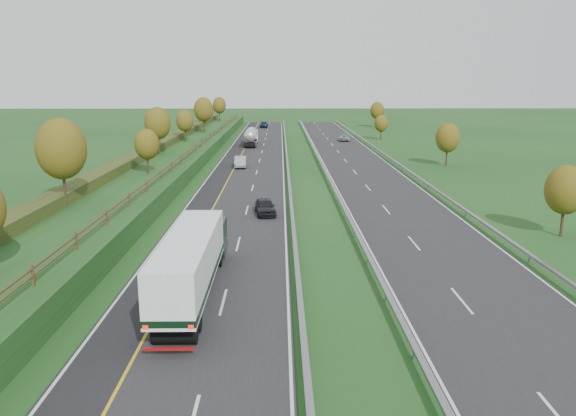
# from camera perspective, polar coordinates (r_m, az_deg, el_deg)

# --- Properties ---
(ground) EXTENTS (400.00, 400.00, 0.00)m
(ground) POSITION_cam_1_polar(r_m,az_deg,el_deg) (75.92, 1.77, 3.15)
(ground) COLOR #194318
(ground) RESTS_ON ground
(near_carriageway) EXTENTS (10.50, 200.00, 0.04)m
(near_carriageway) POSITION_cam_1_polar(r_m,az_deg,el_deg) (80.91, -4.06, 3.74)
(near_carriageway) COLOR black
(near_carriageway) RESTS_ON ground
(far_carriageway) EXTENTS (10.50, 200.00, 0.04)m
(far_carriageway) POSITION_cam_1_polar(r_m,az_deg,el_deg) (81.65, 7.60, 3.74)
(far_carriageway) COLOR black
(far_carriageway) RESTS_ON ground
(hard_shoulder) EXTENTS (3.00, 200.00, 0.04)m
(hard_shoulder) POSITION_cam_1_polar(r_m,az_deg,el_deg) (81.21, -6.71, 3.72)
(hard_shoulder) COLOR black
(hard_shoulder) RESTS_ON ground
(lane_markings) EXTENTS (26.75, 200.00, 0.01)m
(lane_markings) POSITION_cam_1_polar(r_m,az_deg,el_deg) (80.67, 0.48, 3.76)
(lane_markings) COLOR silver
(lane_markings) RESTS_ON near_carriageway
(embankment_left) EXTENTS (12.00, 200.00, 2.00)m
(embankment_left) POSITION_cam_1_polar(r_m,az_deg,el_deg) (82.53, -13.15, 4.30)
(embankment_left) COLOR #194318
(embankment_left) RESTS_ON ground
(hedge_left) EXTENTS (2.20, 180.00, 1.10)m
(hedge_left) POSITION_cam_1_polar(r_m,az_deg,el_deg) (82.78, -14.56, 5.33)
(hedge_left) COLOR #2B3B18
(hedge_left) RESTS_ON embankment_left
(fence_left) EXTENTS (0.12, 189.06, 1.20)m
(fence_left) POSITION_cam_1_polar(r_m,az_deg,el_deg) (81.06, -10.15, 5.52)
(fence_left) COLOR #422B19
(fence_left) RESTS_ON embankment_left
(median_barrier_near) EXTENTS (0.32, 200.00, 0.71)m
(median_barrier_near) POSITION_cam_1_polar(r_m,az_deg,el_deg) (80.69, -0.02, 4.17)
(median_barrier_near) COLOR gray
(median_barrier_near) RESTS_ON ground
(median_barrier_far) EXTENTS (0.32, 200.00, 0.71)m
(median_barrier_far) POSITION_cam_1_polar(r_m,az_deg,el_deg) (80.92, 3.61, 4.17)
(median_barrier_far) COLOR gray
(median_barrier_far) RESTS_ON ground
(outer_barrier_far) EXTENTS (0.32, 200.00, 0.71)m
(outer_barrier_far) POSITION_cam_1_polar(r_m,az_deg,el_deg) (82.60, 11.61, 4.11)
(outer_barrier_far) COLOR gray
(outer_barrier_far) RESTS_ON ground
(trees_left) EXTENTS (6.64, 164.30, 7.66)m
(trees_left) POSITION_cam_1_polar(r_m,az_deg,el_deg) (78.59, -13.61, 7.81)
(trees_left) COLOR #2D2116
(trees_left) RESTS_ON embankment_left
(trees_far) EXTENTS (8.45, 118.60, 7.12)m
(trees_far) POSITION_cam_1_polar(r_m,az_deg,el_deg) (112.19, 12.30, 8.15)
(trees_far) COLOR #2D2116
(trees_far) RESTS_ON ground
(box_lorry) EXTENTS (2.58, 16.28, 4.06)m
(box_lorry) POSITION_cam_1_polar(r_m,az_deg,el_deg) (33.73, -9.66, -5.20)
(box_lorry) COLOR black
(box_lorry) RESTS_ON near_carriageway
(road_tanker) EXTENTS (2.40, 11.22, 3.46)m
(road_tanker) POSITION_cam_1_polar(r_m,az_deg,el_deg) (114.12, -3.79, 7.28)
(road_tanker) COLOR silver
(road_tanker) RESTS_ON near_carriageway
(car_dark_near) EXTENTS (2.37, 4.72, 1.54)m
(car_dark_near) POSITION_cam_1_polar(r_m,az_deg,el_deg) (54.29, -2.33, 0.16)
(car_dark_near) COLOR black
(car_dark_near) RESTS_ON near_carriageway
(car_silver_mid) EXTENTS (1.96, 5.01, 1.62)m
(car_silver_mid) POSITION_cam_1_polar(r_m,az_deg,el_deg) (84.84, -4.86, 4.71)
(car_silver_mid) COLOR #9D9CA1
(car_silver_mid) RESTS_ON near_carriageway
(car_small_far) EXTENTS (2.42, 5.56, 1.59)m
(car_small_far) POSITION_cam_1_polar(r_m,az_deg,el_deg) (159.01, -2.45, 8.46)
(car_small_far) COLOR #121B3A
(car_small_far) RESTS_ON near_carriageway
(car_oncoming) EXTENTS (2.82, 5.19, 1.38)m
(car_oncoming) POSITION_cam_1_polar(r_m,az_deg,el_deg) (123.45, 5.74, 7.13)
(car_oncoming) COLOR #A8A7AC
(car_oncoming) RESTS_ON far_carriageway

